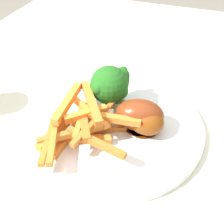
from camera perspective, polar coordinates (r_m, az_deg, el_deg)
name	(u,v)px	position (r m, az deg, el deg)	size (l,w,h in m)	color
dining_table	(99,139)	(0.62, -2.51, -5.39)	(1.02, 0.78, 0.75)	silver
dinner_plate	(112,124)	(0.47, 0.00, -2.43)	(0.30, 0.30, 0.01)	white
broccoli_floret_front	(117,81)	(0.48, 0.98, 6.22)	(0.04, 0.04, 0.06)	#79A158
broccoli_floret_middle	(110,85)	(0.47, -0.31, 5.36)	(0.07, 0.06, 0.08)	#81B15C
carrot_fries_pile	(80,123)	(0.43, -6.40, -2.24)	(0.17, 0.14, 0.05)	orange
chicken_drumstick_near	(142,117)	(0.44, 5.99, -0.91)	(0.09, 0.12, 0.04)	#582209
chicken_drumstick_far	(137,115)	(0.44, 5.08, -0.59)	(0.06, 0.12, 0.05)	#571D0C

